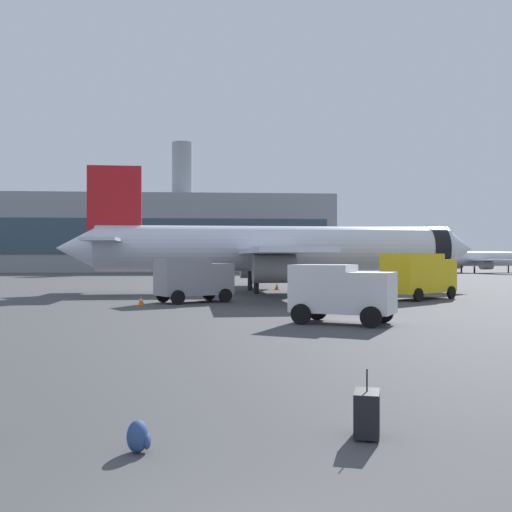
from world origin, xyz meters
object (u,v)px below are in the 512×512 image
at_px(cargo_van, 341,291).
at_px(safety_cone_mid, 277,286).
at_px(airplane_at_gate, 274,249).
at_px(safety_cone_far, 141,301).
at_px(rolling_suitcase, 367,413).
at_px(airplane_taxiing, 473,259).
at_px(safety_cone_near, 351,299).
at_px(traveller_backpack, 139,437).
at_px(service_truck, 193,278).
at_px(fuel_truck, 419,274).

relative_size(cargo_van, safety_cone_mid, 7.58).
distance_m(airplane_at_gate, cargo_van, 24.35).
xyz_separation_m(safety_cone_far, rolling_suitcase, (6.90, -26.84, 0.10)).
bearing_deg(rolling_suitcase, airplane_taxiing, 64.94).
relative_size(safety_cone_near, rolling_suitcase, 0.72).
distance_m(safety_cone_near, traveller_backpack, 27.89).
bearing_deg(traveller_backpack, safety_cone_far, 96.92).
bearing_deg(traveller_backpack, service_truck, 90.50).
bearing_deg(traveller_backpack, rolling_suitcase, 7.79).
bearing_deg(safety_cone_far, safety_cone_near, -4.75).
bearing_deg(airplane_taxiing, safety_cone_near, -118.81).
bearing_deg(safety_cone_mid, cargo_van, -90.21).
bearing_deg(safety_cone_far, safety_cone_mid, 59.40).
relative_size(safety_cone_mid, safety_cone_far, 1.06).
bearing_deg(cargo_van, service_truck, 118.19).
xyz_separation_m(safety_cone_near, safety_cone_mid, (-2.56, 18.12, -0.08)).
distance_m(airplane_at_gate, traveller_backpack, 41.59).
bearing_deg(safety_cone_mid, service_truck, -115.56).
distance_m(fuel_truck, safety_cone_mid, 15.59).
bearing_deg(airplane_at_gate, airplane_taxiing, 53.77).
distance_m(airplane_taxiing, safety_cone_far, 93.14).
bearing_deg(cargo_van, rolling_suitcase, -100.79).
height_order(cargo_van, safety_cone_mid, cargo_van).
height_order(airplane_taxiing, rolling_suitcase, airplane_taxiing).
bearing_deg(rolling_suitcase, safety_cone_mid, 85.83).
bearing_deg(cargo_van, safety_cone_far, 133.36).
relative_size(cargo_van, safety_cone_far, 8.04).
relative_size(airplane_at_gate, rolling_suitcase, 32.47).
bearing_deg(fuel_truck, airplane_taxiing, 63.19).
relative_size(service_truck, safety_cone_mid, 8.30).
bearing_deg(service_truck, safety_cone_near, -19.55).
bearing_deg(cargo_van, airplane_taxiing, 62.53).
bearing_deg(cargo_van, safety_cone_near, 74.40).
distance_m(rolling_suitcase, traveller_backpack, 3.62).
bearing_deg(safety_cone_mid, traveller_backpack, -98.68).
xyz_separation_m(airplane_at_gate, service_truck, (-6.41, -11.30, -2.05)).
distance_m(fuel_truck, safety_cone_near, 8.09).
distance_m(safety_cone_mid, rolling_suitcase, 44.02).
distance_m(service_truck, fuel_truck, 15.74).
height_order(service_truck, traveller_backpack, service_truck).
bearing_deg(safety_cone_near, fuel_truck, 40.70).
height_order(service_truck, fuel_truck, fuel_truck).
height_order(airplane_at_gate, rolling_suitcase, airplane_at_gate).
xyz_separation_m(safety_cone_near, safety_cone_far, (-12.66, 1.05, -0.10)).
distance_m(fuel_truck, traveller_backpack, 35.07).
relative_size(airplane_at_gate, safety_cone_mid, 56.27).
bearing_deg(airplane_at_gate, fuel_truck, -45.85).
bearing_deg(airplane_at_gate, safety_cone_near, -77.77).
bearing_deg(cargo_van, safety_cone_mid, 89.79).
relative_size(airplane_at_gate, safety_cone_near, 45.10).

